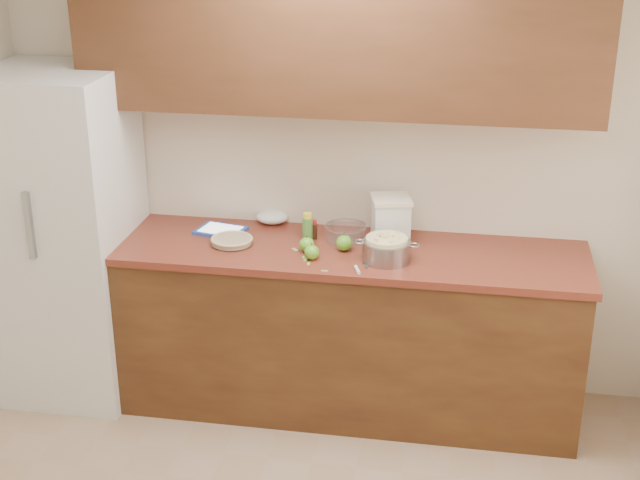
% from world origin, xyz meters
% --- Properties ---
extents(room_shell, '(3.60, 3.60, 3.60)m').
position_xyz_m(room_shell, '(0.00, 0.00, 1.30)').
color(room_shell, '#A08267').
rests_on(room_shell, ground).
extents(counter_run, '(2.64, 0.68, 0.92)m').
position_xyz_m(counter_run, '(0.00, 1.48, 0.46)').
color(counter_run, '#553518').
rests_on(counter_run, ground).
extents(upper_cabinets, '(2.60, 0.34, 0.70)m').
position_xyz_m(upper_cabinets, '(0.00, 1.63, 1.95)').
color(upper_cabinets, '#4F2918').
rests_on(upper_cabinets, room_shell).
extents(fridge, '(0.70, 0.70, 1.80)m').
position_xyz_m(fridge, '(-1.44, 1.44, 0.90)').
color(fridge, silver).
rests_on(fridge, ground).
extents(pie, '(0.23, 0.23, 0.04)m').
position_xyz_m(pie, '(-0.51, 1.44, 0.94)').
color(pie, silver).
rests_on(pie, counter_run).
extents(colander, '(0.33, 0.24, 0.12)m').
position_xyz_m(colander, '(0.30, 1.36, 0.98)').
color(colander, gray).
rests_on(colander, counter_run).
extents(flour_canister, '(0.24, 0.24, 0.24)m').
position_xyz_m(flour_canister, '(0.29, 1.62, 1.04)').
color(flour_canister, silver).
rests_on(flour_canister, counter_run).
extents(tablet, '(0.28, 0.24, 0.02)m').
position_xyz_m(tablet, '(-0.62, 1.60, 0.93)').
color(tablet, '#2548B3').
rests_on(tablet, counter_run).
extents(paring_knife, '(0.07, 0.17, 0.02)m').
position_xyz_m(paring_knife, '(0.18, 1.22, 0.93)').
color(paring_knife, gray).
rests_on(paring_knife, counter_run).
extents(lemon_bottle, '(0.05, 0.05, 0.15)m').
position_xyz_m(lemon_bottle, '(-0.14, 1.57, 0.99)').
color(lemon_bottle, '#4C8C38').
rests_on(lemon_bottle, counter_run).
extents(cinnamon_shaker, '(0.04, 0.04, 0.10)m').
position_xyz_m(cinnamon_shaker, '(-0.15, 1.63, 0.97)').
color(cinnamon_shaker, beige).
rests_on(cinnamon_shaker, counter_run).
extents(vanilla_bottle, '(0.04, 0.04, 0.10)m').
position_xyz_m(vanilla_bottle, '(-0.11, 1.58, 0.97)').
color(vanilla_bottle, black).
rests_on(vanilla_bottle, counter_run).
extents(mixing_bowl, '(0.22, 0.22, 0.08)m').
position_xyz_m(mixing_bowl, '(0.06, 1.60, 0.96)').
color(mixing_bowl, silver).
rests_on(mixing_bowl, counter_run).
extents(paper_towel, '(0.21, 0.18, 0.07)m').
position_xyz_m(paper_towel, '(-0.37, 1.77, 0.96)').
color(paper_towel, white).
rests_on(paper_towel, counter_run).
extents(apple_left, '(0.08, 0.08, 0.09)m').
position_xyz_m(apple_left, '(-0.11, 1.40, 0.96)').
color(apple_left, '#5BAA25').
rests_on(apple_left, counter_run).
extents(apple_center, '(0.08, 0.08, 0.10)m').
position_xyz_m(apple_center, '(0.08, 1.45, 0.96)').
color(apple_center, '#5BAA25').
rests_on(apple_center, counter_run).
extents(apple_front, '(0.08, 0.08, 0.09)m').
position_xyz_m(apple_front, '(-0.07, 1.31, 0.96)').
color(apple_front, '#5BAA25').
rests_on(apple_front, counter_run).
extents(peel_a, '(0.04, 0.04, 0.00)m').
position_xyz_m(peel_a, '(-0.18, 1.42, 0.92)').
color(peel_a, '#91B859').
rests_on(peel_a, counter_run).
extents(peel_b, '(0.03, 0.02, 0.00)m').
position_xyz_m(peel_b, '(0.02, 1.18, 0.92)').
color(peel_b, '#91B859').
rests_on(peel_b, counter_run).
extents(peel_c, '(0.02, 0.04, 0.00)m').
position_xyz_m(peel_c, '(-0.10, 1.30, 0.92)').
color(peel_c, '#91B859').
rests_on(peel_c, counter_run).
extents(peel_d, '(0.02, 0.03, 0.00)m').
position_xyz_m(peel_d, '(-0.11, 1.32, 0.92)').
color(peel_d, '#91B859').
rests_on(peel_d, counter_run).
extents(peel_e, '(0.03, 0.05, 0.00)m').
position_xyz_m(peel_e, '(-0.08, 1.37, 0.92)').
color(peel_e, '#91B859').
rests_on(peel_e, counter_run).
extents(peel_f, '(0.02, 0.03, 0.00)m').
position_xyz_m(peel_f, '(-0.07, 1.25, 0.92)').
color(peel_f, '#91B859').
rests_on(peel_f, counter_run).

